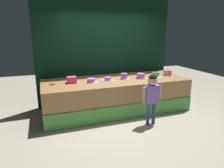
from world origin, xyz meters
The scene contains 12 objects.
ground_plane centered at (0.00, 0.00, 0.00)m, with size 12.00×12.00×0.00m, color #BCB29E.
stage_platform centered at (0.00, 0.67, 0.41)m, with size 3.60×1.36×0.81m.
curtain_backdrop centered at (0.00, 1.44, 1.44)m, with size 3.81×0.08×2.88m, color black.
child_figure centered at (0.43, -0.37, 0.72)m, with size 0.43×0.20×1.12m.
pink_box centered at (-1.09, 0.69, 0.89)m, with size 0.21×0.19×0.15m, color #F84288.
donut centered at (-1.53, 0.69, 0.83)m, with size 0.13×0.13×0.04m, color orange.
cake_far_left centered at (-0.66, 0.57, 0.86)m, with size 0.31×0.31×0.13m.
cake_left centered at (-0.22, 0.63, 0.85)m, with size 0.31×0.31×0.13m.
cake_center_left centered at (0.22, 0.64, 0.88)m, with size 0.27×0.27×0.17m.
cake_center_right centered at (0.66, 0.58, 0.87)m, with size 0.28×0.28×0.13m.
cake_right centered at (1.09, 0.57, 0.87)m, with size 0.32×0.32×0.16m.
cake_far_right centered at (1.53, 0.66, 0.88)m, with size 0.30×0.30×0.17m.
Camera 1 is at (-1.74, -3.89, 1.97)m, focal length 31.94 mm.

